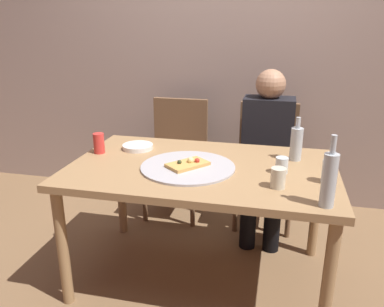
{
  "coord_description": "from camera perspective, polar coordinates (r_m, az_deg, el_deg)",
  "views": [
    {
      "loc": [
        0.4,
        -1.97,
        1.48
      ],
      "look_at": [
        -0.07,
        0.05,
        0.77
      ],
      "focal_mm": 36.16,
      "sensor_mm": 36.0,
      "label": 1
    }
  ],
  "objects": [
    {
      "name": "ground_plane",
      "position": [
        2.49,
        1.35,
        -17.51
      ],
      "size": [
        8.0,
        8.0,
        0.0
      ],
      "primitive_type": "plane",
      "color": "brown"
    },
    {
      "name": "back_wall",
      "position": [
        3.25,
        6.23,
        15.63
      ],
      "size": [
        6.0,
        0.1,
        2.6
      ],
      "primitive_type": "cube",
      "color": "gray",
      "rests_on": "ground_plane"
    },
    {
      "name": "dining_table",
      "position": [
        2.17,
        1.48,
        -3.68
      ],
      "size": [
        1.46,
        0.91,
        0.72
      ],
      "color": "#99754C",
      "rests_on": "ground_plane"
    },
    {
      "name": "pizza_tray",
      "position": [
        2.11,
        -0.62,
        -1.99
      ],
      "size": [
        0.52,
        0.52,
        0.01
      ],
      "primitive_type": "cylinder",
      "color": "#ADADB2",
      "rests_on": "dining_table"
    },
    {
      "name": "pizza_slice_last",
      "position": [
        2.1,
        -0.59,
        -1.55
      ],
      "size": [
        0.24,
        0.25,
        0.05
      ],
      "color": "tan",
      "rests_on": "pizza_tray"
    },
    {
      "name": "wine_bottle",
      "position": [
        2.28,
        15.13,
        1.48
      ],
      "size": [
        0.07,
        0.07,
        0.25
      ],
      "color": "#B2BCC1",
      "rests_on": "dining_table"
    },
    {
      "name": "beer_bottle",
      "position": [
        1.74,
        19.57,
        -3.56
      ],
      "size": [
        0.06,
        0.06,
        0.32
      ],
      "color": "#B2BCC1",
      "rests_on": "dining_table"
    },
    {
      "name": "tumbler_near",
      "position": [
        1.89,
        12.59,
        -3.53
      ],
      "size": [
        0.07,
        0.07,
        0.1
      ],
      "primitive_type": "cylinder",
      "color": "beige",
      "rests_on": "dining_table"
    },
    {
      "name": "tumbler_far",
      "position": [
        2.02,
        19.55,
        -2.53
      ],
      "size": [
        0.07,
        0.07,
        0.12
      ],
      "primitive_type": "cylinder",
      "color": "silver",
      "rests_on": "dining_table"
    },
    {
      "name": "wine_glass",
      "position": [
        2.08,
        13.09,
        -1.7
      ],
      "size": [
        0.07,
        0.07,
        0.09
      ],
      "primitive_type": "cylinder",
      "color": "silver",
      "rests_on": "dining_table"
    },
    {
      "name": "soda_can",
      "position": [
        2.4,
        -13.57,
        1.48
      ],
      "size": [
        0.07,
        0.07,
        0.12
      ],
      "primitive_type": "cylinder",
      "color": "red",
      "rests_on": "dining_table"
    },
    {
      "name": "plate_stack",
      "position": [
        2.44,
        -8.01,
        1.0
      ],
      "size": [
        0.19,
        0.19,
        0.03
      ],
      "primitive_type": "cylinder",
      "color": "white",
      "rests_on": "dining_table"
    },
    {
      "name": "chair_left",
      "position": [
        3.08,
        -2.23,
        0.61
      ],
      "size": [
        0.44,
        0.44,
        0.9
      ],
      "rotation": [
        0.0,
        0.0,
        3.14
      ],
      "color": "brown",
      "rests_on": "ground_plane"
    },
    {
      "name": "chair_right",
      "position": [
        2.98,
        10.89,
        -0.36
      ],
      "size": [
        0.44,
        0.44,
        0.9
      ],
      "rotation": [
        0.0,
        0.0,
        3.14
      ],
      "color": "brown",
      "rests_on": "ground_plane"
    },
    {
      "name": "guest_in_sweater",
      "position": [
        2.8,
        10.91,
        1.11
      ],
      "size": [
        0.36,
        0.56,
        1.17
      ],
      "rotation": [
        0.0,
        0.0,
        3.14
      ],
      "color": "black",
      "rests_on": "ground_plane"
    }
  ]
}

